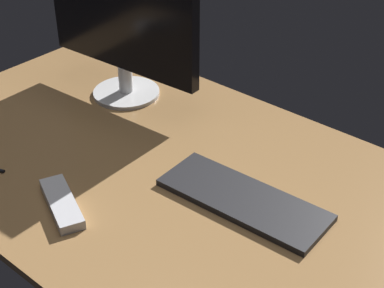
# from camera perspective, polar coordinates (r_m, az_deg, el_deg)

# --- Properties ---
(desk) EXTENTS (1.40, 0.84, 0.02)m
(desk) POSITION_cam_1_polar(r_m,az_deg,el_deg) (1.45, -3.36, -2.29)
(desk) COLOR olive
(desk) RESTS_ON ground
(monitor) EXTENTS (0.50, 0.19, 0.43)m
(monitor) POSITION_cam_1_polar(r_m,az_deg,el_deg) (1.65, -6.68, 11.91)
(monitor) COLOR silver
(monitor) RESTS_ON desk
(keyboard) EXTENTS (0.39, 0.16, 0.01)m
(keyboard) POSITION_cam_1_polar(r_m,az_deg,el_deg) (1.33, 4.85, -5.23)
(keyboard) COLOR black
(keyboard) RESTS_ON desk
(tv_remote) EXTENTS (0.19, 0.12, 0.02)m
(tv_remote) POSITION_cam_1_polar(r_m,az_deg,el_deg) (1.34, -12.16, -5.49)
(tv_remote) COLOR #B7B7BC
(tv_remote) RESTS_ON desk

